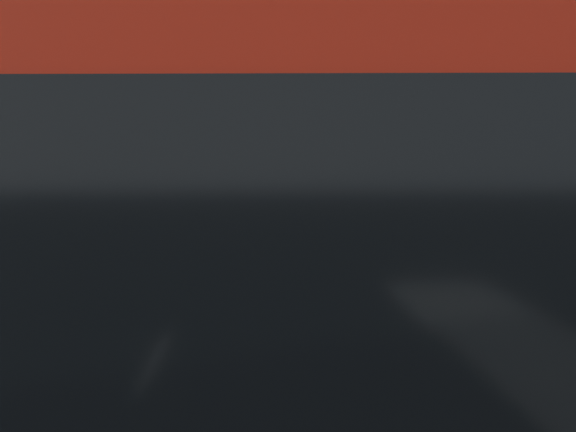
% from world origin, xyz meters
% --- Properties ---
extents(sidewalk_right, '(3.00, 80.00, 0.15)m').
position_xyz_m(sidewalk_right, '(7.50, 25.00, 0.07)').
color(sidewalk_right, slate).
rests_on(sidewalk_right, ground).
extents(sidewalk_left, '(2.00, 80.00, 0.15)m').
position_xyz_m(sidewalk_left, '(-8.00, 25.00, 0.07)').
color(sidewalk_left, slate).
rests_on(sidewalk_left, ground).
extents(building_modern_block, '(5.03, 22.00, 20.00)m').
position_xyz_m(building_modern_block, '(11.47, 21.00, 9.90)').
color(building_modern_block, '#AAAFB5').
rests_on(building_modern_block, ground).
extents(building_victorian, '(6.50, 24.00, 21.00)m').
position_xyz_m(building_victorian, '(11.38, 44.00, 9.66)').
color(building_victorian, slate).
rests_on(building_victorian, ground).
extents(building_left_mid, '(5.00, 24.00, 14.00)m').
position_xyz_m(building_left_mid, '(-11.50, 30.00, 7.00)').
color(building_left_mid, black).
rests_on(building_left_mid, ground).
extents(building_left_far, '(5.00, 20.00, 13.00)m').
position_xyz_m(building_left_far, '(-11.50, 52.00, 6.50)').
color(building_left_far, slate).
rests_on(building_left_far, ground).
extents(street_lamp, '(1.06, 0.22, 7.00)m').
position_xyz_m(street_lamp, '(-8.22, 18.00, 4.18)').
color(street_lamp, black).
rests_on(street_lamp, sidewalk_left).
extents(red_bus, '(3.40, 11.16, 4.45)m').
position_xyz_m(red_bus, '(1.93, 2.87, 2.47)').
color(red_bus, '#9B1609').
rests_on(red_bus, ground).
extents(grey_bus, '(3.14, 12.77, 4.10)m').
position_xyz_m(grey_bus, '(1.89, 42.04, 2.20)').
color(grey_bus, black).
rests_on(grey_bus, ground).
extents(car_a, '(1.87, 3.92, 1.29)m').
position_xyz_m(car_a, '(3.52, 16.39, 0.65)').
color(car_a, black).
rests_on(car_a, ground).
extents(car_b, '(1.96, 4.25, 1.35)m').
position_xyz_m(car_b, '(0.74, 24.21, 0.68)').
color(car_b, gray).
rests_on(car_b, ground).
extents(car_c, '(2.02, 4.33, 1.22)m').
position_xyz_m(car_c, '(0.88, 25.57, 0.61)').
color(car_c, black).
rests_on(car_c, ground).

